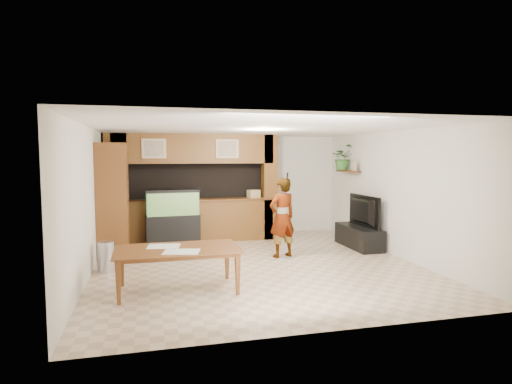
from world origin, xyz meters
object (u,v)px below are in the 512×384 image
object	(u,v)px
dining_table	(178,270)
aquarium	(173,219)
pantry_cabinet	(113,200)
person	(282,217)
television	(359,211)

from	to	relation	value
dining_table	aquarium	bearing A→B (deg)	87.79
pantry_cabinet	person	world-z (taller)	pantry_cabinet
aquarium	dining_table	distance (m)	3.24
pantry_cabinet	dining_table	bearing A→B (deg)	-66.46
pantry_cabinet	dining_table	distance (m)	2.97
aquarium	pantry_cabinet	bearing A→B (deg)	-156.65
television	person	distance (m)	2.03
pantry_cabinet	television	world-z (taller)	pantry_cabinet
television	person	world-z (taller)	person
aquarium	television	xyz separation A→B (m)	(4.12, -1.01, 0.19)
aquarium	person	size ratio (longest dim) A/B	0.81
aquarium	person	world-z (taller)	person
aquarium	dining_table	size ratio (longest dim) A/B	0.70
pantry_cabinet	television	bearing A→B (deg)	-4.26
pantry_cabinet	person	distance (m)	3.50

